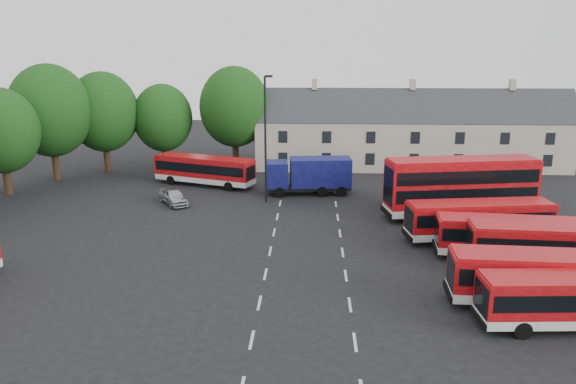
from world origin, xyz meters
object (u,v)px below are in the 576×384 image
Objects in this scene: bus_dd_south at (461,184)px; box_truck at (310,174)px; silver_car at (174,197)px; lamppost at (266,136)px.

bus_dd_south is 14.22m from box_truck.
box_truck is 1.98× the size of silver_car.
box_truck is (-12.31, 7.06, -0.89)m from bus_dd_south.
lamppost is at bearing -25.72° from silver_car.
bus_dd_south reaches higher than silver_car.
bus_dd_south is 24.70m from silver_car.
silver_car is at bearing 163.32° from bus_dd_south.
lamppost is at bearing -148.95° from box_truck.
bus_dd_south is 3.03× the size of silver_car.
box_truck reaches higher than silver_car.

